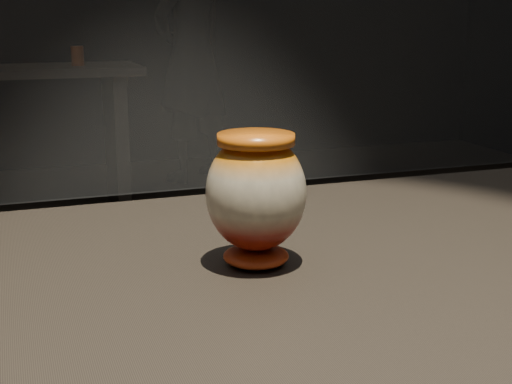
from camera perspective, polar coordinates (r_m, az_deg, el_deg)
main_vase at (r=0.90m, az=0.00°, el=-0.19°), size 0.15×0.15×0.17m
back_vase_right at (r=4.45m, az=-14.10°, el=10.53°), size 0.08×0.08×0.12m
visitor at (r=5.23m, az=-5.18°, el=10.92°), size 0.80×0.73×1.83m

